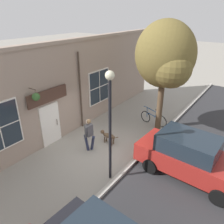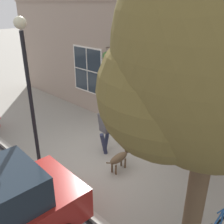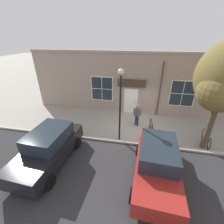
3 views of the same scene
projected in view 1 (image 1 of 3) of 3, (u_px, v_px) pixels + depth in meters
name	position (u px, v px, depth m)	size (l,w,h in m)	color
ground_plane	(95.00, 150.00, 10.54)	(90.00, 90.00, 0.00)	gray
storefront_facade	(57.00, 93.00, 10.73)	(0.95, 18.00, 4.88)	gray
pedestrian_walking	(89.00, 132.00, 10.13)	(0.56, 0.58, 1.65)	#282D47
dog_on_leash	(108.00, 136.00, 10.92)	(1.12, 0.29, 0.65)	brown
street_tree_by_curb	(166.00, 58.00, 10.73)	(3.06, 2.74, 5.80)	brown
leaning_bicycle	(153.00, 118.00, 12.79)	(1.73, 0.24, 1.01)	black
parked_car_mid_block	(190.00, 156.00, 8.61)	(4.38, 2.10, 1.75)	maroon
street_lamp	(110.00, 112.00, 7.58)	(0.32, 0.32, 4.37)	black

